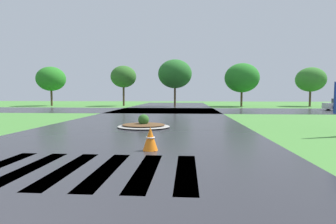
{
  "coord_description": "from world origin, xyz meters",
  "views": [
    {
      "loc": [
        2.26,
        -2.12,
        1.7
      ],
      "look_at": [
        1.42,
        9.45,
        0.91
      ],
      "focal_mm": 28.1,
      "sensor_mm": 36.0,
      "label": 1
    }
  ],
  "objects": [
    {
      "name": "asphalt_roadway",
      "position": [
        0.0,
        10.0,
        0.0
      ],
      "size": [
        10.68,
        80.0,
        0.01
      ],
      "primitive_type": "cube",
      "color": "#2B2B30",
      "rests_on": "ground"
    },
    {
      "name": "asphalt_cross_road",
      "position": [
        0.0,
        25.38,
        0.0
      ],
      "size": [
        90.0,
        9.61,
        0.01
      ],
      "primitive_type": "cube",
      "color": "#2B2B30",
      "rests_on": "ground"
    },
    {
      "name": "crosswalk_stripes",
      "position": [
        0.0,
        3.56,
        0.0
      ],
      "size": [
        4.95,
        2.93,
        0.01
      ],
      "color": "white",
      "rests_on": "ground"
    },
    {
      "name": "median_island",
      "position": [
        0.05,
        11.07,
        0.13
      ],
      "size": [
        2.67,
        2.36,
        0.68
      ],
      "color": "#9E9B93",
      "rests_on": "ground"
    },
    {
      "name": "traffic_cone",
      "position": [
        1.16,
        5.68,
        0.35
      ],
      "size": [
        0.46,
        0.46,
        0.72
      ],
      "color": "orange",
      "rests_on": "ground"
    },
    {
      "name": "background_treeline",
      "position": [
        1.89,
        35.18,
        4.09
      ],
      "size": [
        41.0,
        5.55,
        6.55
      ],
      "color": "#4C3823",
      "rests_on": "ground"
    }
  ]
}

